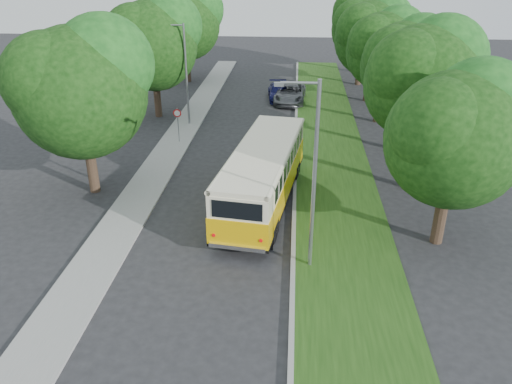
# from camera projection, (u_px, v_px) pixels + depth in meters

# --- Properties ---
(ground) EXTENTS (120.00, 120.00, 0.00)m
(ground) POSITION_uv_depth(u_px,v_px,m) (218.00, 233.00, 23.74)
(ground) COLOR #242426
(ground) RESTS_ON ground
(curb) EXTENTS (0.20, 70.00, 0.15)m
(curb) POSITION_uv_depth(u_px,v_px,m) (295.00, 189.00, 27.94)
(curb) COLOR gray
(curb) RESTS_ON ground
(grass_verge) EXTENTS (4.50, 70.00, 0.13)m
(grass_verge) POSITION_uv_depth(u_px,v_px,m) (337.00, 190.00, 27.77)
(grass_verge) COLOR #1D4312
(grass_verge) RESTS_ON ground
(sidewalk) EXTENTS (2.20, 70.00, 0.12)m
(sidewalk) POSITION_uv_depth(u_px,v_px,m) (148.00, 184.00, 28.54)
(sidewalk) COLOR gray
(sidewalk) RESTS_ON ground
(treeline) EXTENTS (24.27, 41.91, 9.46)m
(treeline) POSITION_uv_depth(u_px,v_px,m) (293.00, 43.00, 37.06)
(treeline) COLOR #332319
(treeline) RESTS_ON ground
(lamppost_near) EXTENTS (1.71, 0.16, 8.00)m
(lamppost_near) POSITION_uv_depth(u_px,v_px,m) (312.00, 173.00, 19.29)
(lamppost_near) COLOR gray
(lamppost_near) RESTS_ON ground
(lamppost_far) EXTENTS (1.71, 0.16, 7.50)m
(lamppost_far) POSITION_uv_depth(u_px,v_px,m) (185.00, 71.00, 36.63)
(lamppost_far) COLOR gray
(lamppost_far) RESTS_ON ground
(warning_sign) EXTENTS (0.56, 0.10, 2.50)m
(warning_sign) POSITION_uv_depth(u_px,v_px,m) (178.00, 119.00, 34.05)
(warning_sign) COLOR gray
(warning_sign) RESTS_ON ground
(vintage_bus) EXTENTS (4.30, 11.25, 3.26)m
(vintage_bus) POSITION_uv_depth(u_px,v_px,m) (263.00, 176.00, 25.66)
(vintage_bus) COLOR #FCBF07
(vintage_bus) RESTS_ON ground
(car_silver) EXTENTS (1.75, 4.07, 1.37)m
(car_silver) POSITION_uv_depth(u_px,v_px,m) (272.00, 151.00, 31.50)
(car_silver) COLOR #BAB9BE
(car_silver) RESTS_ON ground
(car_white) EXTENTS (2.06, 4.23, 1.34)m
(car_white) POSITION_uv_depth(u_px,v_px,m) (277.00, 131.00, 35.14)
(car_white) COLOR white
(car_white) RESTS_ON ground
(car_blue) EXTENTS (2.27, 4.73, 1.33)m
(car_blue) POSITION_uv_depth(u_px,v_px,m) (279.00, 92.00, 44.71)
(car_blue) COLOR #12144F
(car_blue) RESTS_ON ground
(car_grey) EXTENTS (2.86, 5.67, 1.54)m
(car_grey) POSITION_uv_depth(u_px,v_px,m) (290.00, 93.00, 43.85)
(car_grey) COLOR #585A60
(car_grey) RESTS_ON ground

